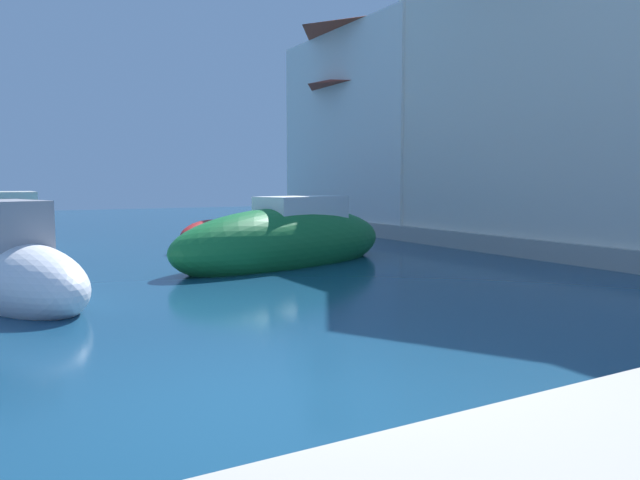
{
  "coord_description": "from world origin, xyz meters",
  "views": [
    {
      "loc": [
        -2.1,
        -4.82,
        1.97
      ],
      "look_at": [
        5.74,
        9.13,
        0.42
      ],
      "focal_mm": 33.85,
      "sensor_mm": 36.0,
      "label": 1
    }
  ],
  "objects": [
    {
      "name": "waterfront_building_main",
      "position": [
        13.0,
        6.88,
        4.93
      ],
      "size": [
        5.92,
        10.34,
        8.76
      ],
      "color": "silver",
      "rests_on": "quay_promenade"
    },
    {
      "name": "moored_boat_7",
      "position": [
        -1.48,
        14.47,
        0.58
      ],
      "size": [
        2.14,
        5.0,
        2.09
      ],
      "rotation": [
        0.0,
        0.0,
        4.74
      ],
      "color": "teal",
      "rests_on": "ground"
    },
    {
      "name": "moored_boat_4",
      "position": [
        -1.65,
        5.92,
        0.48
      ],
      "size": [
        2.61,
        4.05,
        1.97
      ],
      "rotation": [
        0.0,
        0.0,
        5.04
      ],
      "color": "white",
      "rests_on": "ground"
    },
    {
      "name": "waterfront_building_far",
      "position": [
        13.0,
        15.72,
        4.74
      ],
      "size": [
        6.14,
        9.07,
        8.36
      ],
      "color": "white",
      "rests_on": "quay_promenade"
    },
    {
      "name": "ground",
      "position": [
        0.0,
        0.0,
        0.0
      ],
      "size": [
        80.0,
        80.0,
        0.0
      ],
      "primitive_type": "plane",
      "color": "navy"
    },
    {
      "name": "quay_promenade",
      "position": [
        4.32,
        -0.37,
        0.25
      ],
      "size": [
        44.0,
        32.0,
        0.5
      ],
      "color": "#ADA89E",
      "rests_on": "ground"
    },
    {
      "name": "moored_boat_5",
      "position": [
        4.38,
        14.23,
        0.26
      ],
      "size": [
        3.09,
        3.05,
        0.92
      ],
      "rotation": [
        0.0,
        0.0,
        3.92
      ],
      "color": "#B21E1E",
      "rests_on": "ground"
    },
    {
      "name": "moored_boat_2",
      "position": [
        4.26,
        8.1,
        0.54
      ],
      "size": [
        6.78,
        3.81,
        2.01
      ],
      "rotation": [
        0.0,
        0.0,
        3.45
      ],
      "color": "#197233",
      "rests_on": "ground"
    },
    {
      "name": "waterfront_building_annex",
      "position": [
        13.0,
        16.06,
        3.63
      ],
      "size": [
        5.55,
        8.36,
        6.17
      ],
      "color": "silver",
      "rests_on": "quay_promenade"
    }
  ]
}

